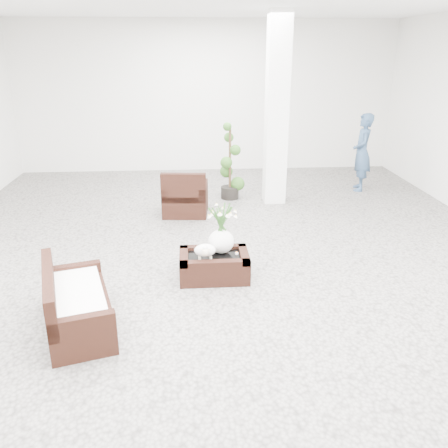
{
  "coord_description": "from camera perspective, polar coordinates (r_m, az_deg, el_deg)",
  "views": [
    {
      "loc": [
        -0.44,
        -6.08,
        2.86
      ],
      "look_at": [
        0.0,
        -0.1,
        0.62
      ],
      "focal_mm": 37.95,
      "sensor_mm": 36.0,
      "label": 1
    }
  ],
  "objects": [
    {
      "name": "loveseat",
      "position": [
        5.34,
        -17.24,
        -8.53
      ],
      "size": [
        0.98,
        1.45,
        0.7
      ],
      "primitive_type": "cube",
      "rotation": [
        0.0,
        0.0,
        1.85
      ],
      "color": "black",
      "rests_on": "ground"
    },
    {
      "name": "topiary",
      "position": [
        9.4,
        0.72,
        7.49
      ],
      "size": [
        0.4,
        0.4,
        1.49
      ],
      "primitive_type": null,
      "color": "#274D18",
      "rests_on": "ground"
    },
    {
      "name": "ground",
      "position": [
        6.73,
        -0.06,
        -4.65
      ],
      "size": [
        11.0,
        11.0,
        0.0
      ],
      "primitive_type": "plane",
      "color": "gray",
      "rests_on": "ground"
    },
    {
      "name": "armchair",
      "position": [
        8.61,
        -4.68,
        3.92
      ],
      "size": [
        0.85,
        0.82,
        0.83
      ],
      "primitive_type": "cube",
      "rotation": [
        0.0,
        0.0,
        3.05
      ],
      "color": "black",
      "rests_on": "ground"
    },
    {
      "name": "coffee_table",
      "position": [
        6.25,
        -1.2,
        -5.14
      ],
      "size": [
        0.9,
        0.6,
        0.31
      ],
      "primitive_type": "cube",
      "color": "black",
      "rests_on": "ground"
    },
    {
      "name": "shopper",
      "position": [
        10.4,
        16.29,
        8.28
      ],
      "size": [
        0.51,
        0.66,
        1.61
      ],
      "primitive_type": "imported",
      "rotation": [
        0.0,
        0.0,
        -1.8
      ],
      "color": "navy",
      "rests_on": "ground"
    },
    {
      "name": "planter_narcissus",
      "position": [
        6.13,
        -0.35,
        -0.01
      ],
      "size": [
        0.44,
        0.44,
        0.8
      ],
      "primitive_type": null,
      "color": "white",
      "rests_on": "coffee_table"
    },
    {
      "name": "tealight",
      "position": [
        6.22,
        1.55,
        -3.54
      ],
      "size": [
        0.04,
        0.04,
        0.03
      ],
      "primitive_type": "cylinder",
      "color": "white",
      "rests_on": "coffee_table"
    },
    {
      "name": "column",
      "position": [
        9.1,
        6.37,
        13.35
      ],
      "size": [
        0.4,
        0.4,
        3.5
      ],
      "primitive_type": "cube",
      "color": "white",
      "rests_on": "ground"
    },
    {
      "name": "sheep_figurine",
      "position": [
        6.05,
        -2.3,
        -3.35
      ],
      "size": [
        0.28,
        0.23,
        0.21
      ],
      "primitive_type": "ellipsoid",
      "color": "white",
      "rests_on": "coffee_table"
    }
  ]
}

